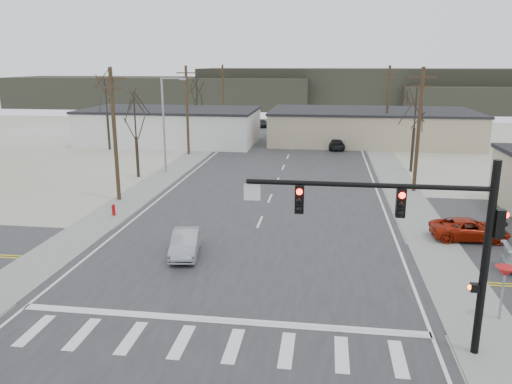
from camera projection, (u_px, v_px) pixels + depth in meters
ground at (239, 271)px, 25.49m from camera, size 140.00×140.00×0.00m
main_road at (271, 195)px, 39.86m from camera, size 18.00×110.00×0.05m
cross_road at (239, 270)px, 25.49m from camera, size 90.00×10.00×0.04m
sidewalk_left at (163, 177)px, 46.08m from camera, size 3.00×90.00×0.06m
sidewalk_right at (399, 185)px, 43.22m from camera, size 3.00×90.00×0.06m
traffic_signal_mast at (431, 230)px, 17.31m from camera, size 8.95×0.43×7.20m
fire_hydrant at (114, 210)px, 34.42m from camera, size 0.24×0.24×0.87m
yield_sign at (505, 274)px, 20.07m from camera, size 0.80×0.80×2.35m
building_left_far at (171, 126)px, 65.41m from camera, size 22.30×12.30×4.50m
building_right_far at (371, 126)px, 65.77m from camera, size 26.30×14.30×4.30m
upole_left_b at (115, 133)px, 37.23m from camera, size 2.20×0.30×10.00m
upole_left_c at (187, 109)px, 56.39m from camera, size 2.20×0.30×10.00m
upole_left_d at (223, 97)px, 75.56m from camera, size 2.20×0.30×10.00m
upole_right_a at (419, 128)px, 39.88m from camera, size 2.20×0.30×10.00m
upole_right_b at (387, 105)px, 60.96m from camera, size 2.20×0.30×10.00m
streetlight_main at (166, 120)px, 46.75m from camera, size 2.40×0.25×9.00m
tree_left_near at (135, 120)px, 45.09m from camera, size 3.30×3.30×7.35m
tree_right_mid at (416, 110)px, 47.23m from camera, size 3.74×3.74×8.33m
tree_left_far at (197, 92)px, 69.88m from camera, size 3.96×3.96×8.82m
tree_right_far at (403, 96)px, 71.90m from camera, size 3.52×3.52×7.84m
tree_left_mid at (106, 97)px, 59.46m from camera, size 3.96×3.96×8.82m
hill_left at (160, 92)px, 117.50m from camera, size 70.00×18.00×7.00m
hill_center at (375, 89)px, 114.35m from camera, size 80.00×18.00×9.00m
sedan_crossing at (186, 243)px, 27.38m from camera, size 2.02×4.20×1.33m
car_far_a at (335, 143)px, 60.97m from camera, size 2.59×4.87×1.35m
car_far_b at (262, 123)px, 81.82m from camera, size 2.86×3.95×1.25m
car_parked_red at (470, 229)px, 29.73m from camera, size 4.67×2.38×1.26m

